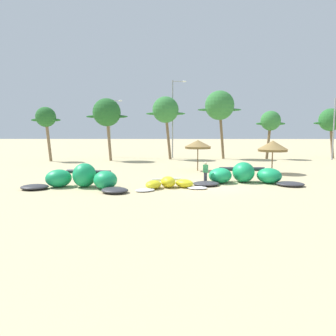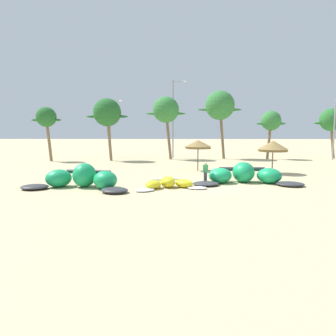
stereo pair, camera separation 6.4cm
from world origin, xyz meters
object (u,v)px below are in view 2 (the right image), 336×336
Objects in this scene: palm_leftmost at (46,118)px; lamppost_west_center at (174,115)px; kite_left at (169,184)px; lamppost_west at (111,125)px; lamppost_east_center at (336,125)px; kite_left_of_center at (245,175)px; beach_umbrella_near_van at (198,144)px; person_near_kites at (205,173)px; palm_left at (107,113)px; palm_center_right at (271,121)px; beach_umbrella_middle at (273,146)px; kite_far_left at (82,179)px; palm_center_left at (220,106)px; palm_left_of_gap at (166,110)px; palm_right_of_gap at (331,120)px.

palm_leftmost is 16.71m from lamppost_west_center.
kite_left is at bearing -51.13° from palm_leftmost.
lamppost_west is 0.77× the size of lamppost_west_center.
lamppost_east_center is (21.23, -2.39, -1.38)m from lamppost_west_center.
kite_left_of_center is 2.77× the size of beach_umbrella_near_van.
palm_left reaches higher than person_near_kites.
beach_umbrella_near_van is 0.43× the size of palm_leftmost.
palm_left is 1.22× the size of palm_center_right.
kite_left_of_center is 1.03× the size of palm_left.
palm_center_right is at bearing 50.62° from beach_umbrella_near_van.
palm_center_right is (4.30, 15.20, 2.60)m from beach_umbrella_middle.
person_near_kites is 28.01m from lamppost_east_center.
lamppost_west is at bearing 171.79° from palm_center_right.
kite_far_left is 1.12× the size of palm_leftmost.
lamppost_west_center reaches higher than palm_center_left.
kite_left is 22.43m from palm_left.
lamppost_west_center reaches higher than kite_left.
palm_left_of_gap is at bearing 91.61° from kite_left.
kite_far_left is 25.59m from lamppost_west_center.
lamppost_east_center is at bearing 45.20° from kite_left.
kite_left_of_center is at bearing -124.07° from beach_umbrella_middle.
palm_leftmost is (-15.49, 19.21, 5.11)m from kite_left.
palm_center_right reaches higher than kite_left_of_center.
palm_right_of_gap is (19.41, 14.36, 2.73)m from beach_umbrella_near_van.
kite_left is at bearing -158.62° from kite_left_of_center.
lamppost_west_center is at bearing -10.94° from lamppost_west.
palm_center_left reaches higher than lamppost_east_center.
kite_left_of_center reaches higher than kite_left.
kite_far_left is at bearing -141.59° from lamppost_east_center.
beach_umbrella_middle is 0.28× the size of lamppost_west_center.
lamppost_west_center is at bearing 170.59° from palm_center_left.
palm_left is 0.98× the size of lamppost_east_center.
palm_center_left is (-2.53, 15.61, 4.71)m from beach_umbrella_middle.
palm_right_of_gap reaches higher than person_near_kites.
kite_left is 0.46× the size of lamppost_west_center.
palm_center_left is (6.67, 23.19, 6.89)m from kite_left.
palm_right_of_gap reaches higher than palm_leftmost.
beach_umbrella_near_van is at bearing 162.63° from beach_umbrella_middle.
lamppost_east_center is (12.49, 14.25, 2.08)m from beach_umbrella_middle.
palm_center_left is (14.71, 3.07, 1.10)m from palm_left.
beach_umbrella_middle is 1.83× the size of person_near_kites.
palm_right_of_gap is at bearing 2.91° from palm_center_left.
person_near_kites is 0.19× the size of palm_left_of_gap.
palm_left_of_gap is at bearing 107.02° from kite_left_of_center.
lamppost_west_center is (0.45, 24.22, 5.65)m from kite_left.
beach_umbrella_middle is 0.35× the size of palm_left_of_gap.
kite_left is at bearing -71.62° from lamppost_west.
kite_far_left is 4.70× the size of person_near_kites.
palm_center_left is (1.14, 21.03, 6.60)m from kite_left_of_center.
palm_leftmost is at bearing -135.40° from lamppost_west.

